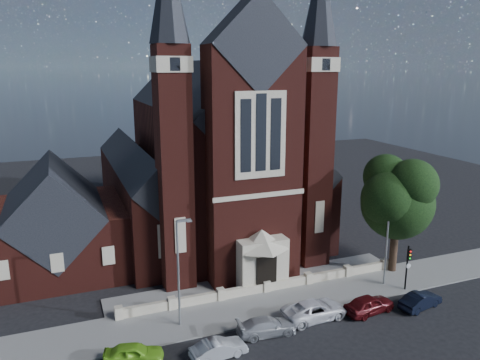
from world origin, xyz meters
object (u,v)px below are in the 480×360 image
object	(u,v)px
street_tree	(401,199)
car_white_suv	(315,310)
car_lime_van	(134,353)
car_silver_b	(267,326)
church	(205,160)
car_dark_red	(369,304)
street_lamp_left	(179,267)
street_lamp_right	(388,234)
traffic_signal	(408,262)
parish_hall	(55,227)
car_navy	(420,300)
car_silver_a	(219,349)

from	to	relation	value
street_tree	car_white_suv	world-z (taller)	street_tree
car_white_suv	car_lime_van	bearing A→B (deg)	89.76
car_silver_b	church	bearing A→B (deg)	-2.03
car_silver_b	car_white_suv	xyz separation A→B (m)	(4.22, 0.63, 0.08)
car_dark_red	car_silver_b	bearing A→B (deg)	81.11
street_lamp_left	car_silver_b	xyz separation A→B (m)	(5.32, -3.27, -3.98)
street_lamp_right	traffic_signal	world-z (taller)	street_lamp_right
church	car_dark_red	size ratio (longest dim) A/B	8.38
street_tree	traffic_signal	size ratio (longest dim) A/B	2.67
parish_hall	car_navy	world-z (taller)	parish_hall
street_lamp_right	traffic_signal	bearing A→B (deg)	-59.99
street_lamp_left	car_dark_red	distance (m)	14.76
street_tree	car_white_suv	distance (m)	13.36
car_white_suv	street_lamp_left	bearing A→B (deg)	72.30
parish_hall	church	bearing A→B (deg)	17.16
car_white_suv	car_navy	bearing A→B (deg)	-103.23
car_silver_a	car_white_suv	world-z (taller)	car_white_suv
traffic_signal	car_navy	size ratio (longest dim) A/B	1.05
car_silver_a	street_tree	bearing A→B (deg)	-77.46
street_lamp_left	car_silver_a	size ratio (longest dim) A/B	2.16
church	car_navy	world-z (taller)	church
church	car_white_suv	world-z (taller)	church
car_navy	traffic_signal	bearing A→B (deg)	-30.87
church	car_navy	distance (m)	26.43
traffic_signal	car_silver_a	distance (m)	17.97
traffic_signal	car_dark_red	bearing A→B (deg)	-159.98
car_white_suv	church	bearing A→B (deg)	2.10
street_lamp_left	car_navy	world-z (taller)	street_lamp_left
street_lamp_left	traffic_signal	xyz separation A→B (m)	(18.91, -1.57, -2.02)
street_tree	street_lamp_right	distance (m)	3.84
street_tree	car_silver_a	world-z (taller)	street_tree
street_lamp_left	car_silver_a	distance (m)	6.20
car_lime_van	car_dark_red	bearing A→B (deg)	-77.12
street_lamp_left	car_dark_red	bearing A→B (deg)	-13.94
street_lamp_left	car_lime_van	bearing A→B (deg)	-141.38
car_silver_a	car_lime_van	bearing A→B (deg)	68.61
parish_hall	car_navy	size ratio (longest dim) A/B	3.19
street_lamp_right	car_white_suv	xyz separation A→B (m)	(-8.46, -2.64, -3.90)
street_lamp_right	car_dark_red	size ratio (longest dim) A/B	1.94
traffic_signal	street_lamp_left	bearing A→B (deg)	175.24
car_white_suv	car_dark_red	size ratio (longest dim) A/B	1.20
car_lime_van	car_dark_red	world-z (taller)	car_dark_red
street_lamp_right	car_silver_a	world-z (taller)	street_lamp_right
parish_hall	street_lamp_right	xyz separation A→B (m)	(26.09, -14.00, 0.59)
car_lime_van	car_white_suv	bearing A→B (deg)	-74.09
car_silver_a	car_dark_red	world-z (taller)	car_dark_red
car_silver_b	car_navy	xyz separation A→B (m)	(12.68, -1.01, 0.01)
car_white_suv	car_navy	size ratio (longest dim) A/B	1.31
traffic_signal	car_dark_red	distance (m)	5.73
car_lime_van	car_silver_a	bearing A→B (deg)	-91.88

